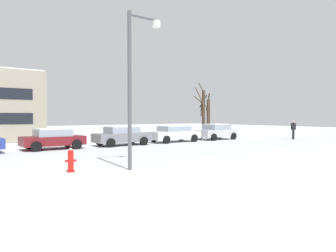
{
  "coord_description": "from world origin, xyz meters",
  "views": [
    {
      "loc": [
        -3.17,
        -12.86,
        2.18
      ],
      "look_at": [
        9.81,
        4.93,
        1.5
      ],
      "focal_mm": 33.4,
      "sensor_mm": 36.0,
      "label": 1
    }
  ],
  "objects_px": {
    "parked_car_maroon": "(53,138)",
    "parked_car_gray": "(122,135)",
    "fire_hydrant": "(71,160)",
    "parked_car_silver": "(217,132)",
    "street_lamp": "(135,75)",
    "pedestrian_crossing": "(293,128)",
    "parked_car_white": "(174,133)"
  },
  "relations": [
    {
      "from": "parked_car_maroon",
      "to": "parked_car_gray",
      "type": "height_order",
      "value": "parked_car_gray"
    },
    {
      "from": "fire_hydrant",
      "to": "parked_car_silver",
      "type": "relative_size",
      "value": 0.23
    },
    {
      "from": "street_lamp",
      "to": "parked_car_maroon",
      "type": "relative_size",
      "value": 1.62
    },
    {
      "from": "street_lamp",
      "to": "pedestrian_crossing",
      "type": "height_order",
      "value": "street_lamp"
    },
    {
      "from": "parked_car_silver",
      "to": "pedestrian_crossing",
      "type": "xyz_separation_m",
      "value": [
        6.12,
        -4.08,
        0.28
      ]
    },
    {
      "from": "street_lamp",
      "to": "parked_car_maroon",
      "type": "distance_m",
      "value": 10.56
    },
    {
      "from": "fire_hydrant",
      "to": "parked_car_silver",
      "type": "xyz_separation_m",
      "value": [
        16.87,
        8.93,
        0.28
      ]
    },
    {
      "from": "parked_car_maroon",
      "to": "parked_car_silver",
      "type": "distance_m",
      "value": 14.95
    },
    {
      "from": "street_lamp",
      "to": "parked_car_gray",
      "type": "height_order",
      "value": "street_lamp"
    },
    {
      "from": "fire_hydrant",
      "to": "parked_car_silver",
      "type": "distance_m",
      "value": 19.09
    },
    {
      "from": "parked_car_silver",
      "to": "pedestrian_crossing",
      "type": "relative_size",
      "value": 2.29
    },
    {
      "from": "parked_car_gray",
      "to": "parked_car_white",
      "type": "distance_m",
      "value": 4.98
    },
    {
      "from": "street_lamp",
      "to": "parked_car_gray",
      "type": "relative_size",
      "value": 1.52
    },
    {
      "from": "parked_car_white",
      "to": "pedestrian_crossing",
      "type": "bearing_deg",
      "value": -20.34
    },
    {
      "from": "fire_hydrant",
      "to": "street_lamp",
      "type": "relative_size",
      "value": 0.15
    },
    {
      "from": "parked_car_white",
      "to": "parked_car_silver",
      "type": "height_order",
      "value": "parked_car_silver"
    },
    {
      "from": "street_lamp",
      "to": "parked_car_gray",
      "type": "distance_m",
      "value": 11.26
    },
    {
      "from": "street_lamp",
      "to": "pedestrian_crossing",
      "type": "bearing_deg",
      "value": 15.66
    },
    {
      "from": "parked_car_maroon",
      "to": "parked_car_white",
      "type": "bearing_deg",
      "value": -0.98
    },
    {
      "from": "parked_car_maroon",
      "to": "fire_hydrant",
      "type": "bearing_deg",
      "value": -101.85
    },
    {
      "from": "parked_car_gray",
      "to": "parked_car_white",
      "type": "bearing_deg",
      "value": 0.9
    },
    {
      "from": "parked_car_white",
      "to": "parked_car_silver",
      "type": "relative_size",
      "value": 1.13
    },
    {
      "from": "pedestrian_crossing",
      "to": "parked_car_silver",
      "type": "bearing_deg",
      "value": 146.29
    },
    {
      "from": "parked_car_white",
      "to": "pedestrian_crossing",
      "type": "distance_m",
      "value": 11.84
    },
    {
      "from": "fire_hydrant",
      "to": "pedestrian_crossing",
      "type": "xyz_separation_m",
      "value": [
        22.99,
        4.85,
        0.56
      ]
    },
    {
      "from": "street_lamp",
      "to": "parked_car_white",
      "type": "bearing_deg",
      "value": 46.07
    },
    {
      "from": "fire_hydrant",
      "to": "parked_car_gray",
      "type": "height_order",
      "value": "parked_car_gray"
    },
    {
      "from": "parked_car_white",
      "to": "parked_car_silver",
      "type": "bearing_deg",
      "value": -0.39
    },
    {
      "from": "parked_car_silver",
      "to": "parked_car_gray",
      "type": "bearing_deg",
      "value": -179.74
    },
    {
      "from": "parked_car_gray",
      "to": "fire_hydrant",
      "type": "bearing_deg",
      "value": -127.83
    },
    {
      "from": "street_lamp",
      "to": "parked_car_maroon",
      "type": "height_order",
      "value": "street_lamp"
    },
    {
      "from": "parked_car_silver",
      "to": "parked_car_maroon",
      "type": "bearing_deg",
      "value": 179.21
    }
  ]
}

